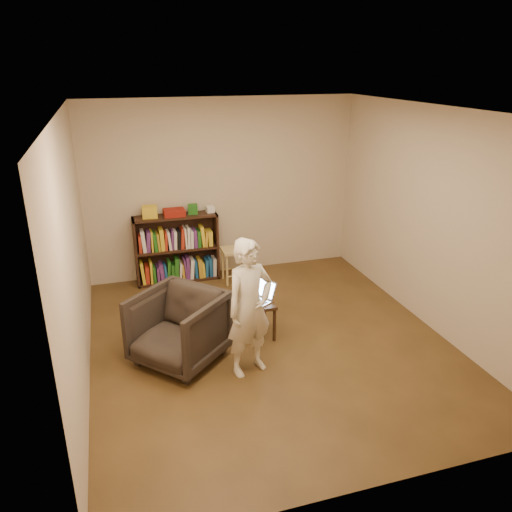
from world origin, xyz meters
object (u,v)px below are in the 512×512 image
object	(u,v)px
stool	(234,255)
side_table	(254,307)
bookshelf	(177,252)
laptop	(259,296)
person	(250,308)
armchair	(179,328)

from	to	relation	value
stool	side_table	world-z (taller)	stool
bookshelf	laptop	xyz separation A→B (m)	(0.69, -1.87, 0.06)
laptop	person	size ratio (longest dim) A/B	0.30
side_table	stool	bearing A→B (deg)	84.02
bookshelf	laptop	world-z (taller)	bookshelf
armchair	person	world-z (taller)	person
bookshelf	person	world-z (taller)	person
stool	laptop	world-z (taller)	laptop
bookshelf	side_table	distance (m)	1.99
armchair	laptop	size ratio (longest dim) A/B	1.99
stool	person	distance (m)	2.34
stool	armchair	distance (m)	2.17
side_table	person	bearing A→B (deg)	-110.25
side_table	person	world-z (taller)	person
stool	laptop	size ratio (longest dim) A/B	1.17
armchair	person	distance (m)	0.86
bookshelf	person	size ratio (longest dim) A/B	0.82
bookshelf	person	distance (m)	2.61
person	side_table	bearing A→B (deg)	50.04
armchair	laptop	world-z (taller)	armchair
side_table	laptop	size ratio (longest dim) A/B	1.02
stool	armchair	world-z (taller)	armchair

